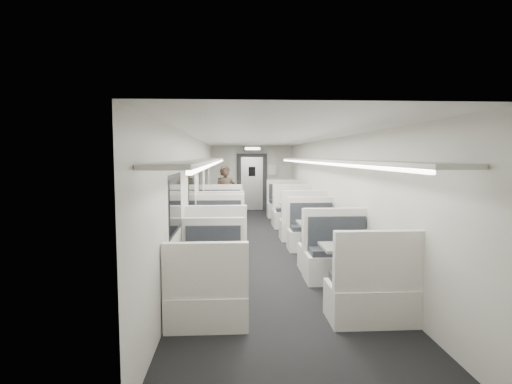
{
  "coord_description": "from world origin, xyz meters",
  "views": [
    {
      "loc": [
        -0.68,
        -8.79,
        2.01
      ],
      "look_at": [
        -0.14,
        0.77,
        1.15
      ],
      "focal_mm": 28.0,
      "sensor_mm": 36.0,
      "label": 1
    }
  ],
  "objects": [
    {
      "name": "luggage_rack_right",
      "position": [
        1.24,
        -0.3,
        1.92
      ],
      "size": [
        0.46,
        10.4,
        0.09
      ],
      "color": "silver",
      "rests_on": "room"
    },
    {
      "name": "booth_left_d",
      "position": [
        -1.0,
        -3.46,
        0.35
      ],
      "size": [
        0.97,
        1.96,
        1.05
      ],
      "color": "silver",
      "rests_on": "room"
    },
    {
      "name": "exit_sign",
      "position": [
        0.0,
        5.44,
        2.28
      ],
      "size": [
        0.62,
        0.12,
        0.16
      ],
      "color": "black",
      "rests_on": "room"
    },
    {
      "name": "window_c",
      "position": [
        -1.49,
        -1.0,
        1.35
      ],
      "size": [
        0.02,
        1.18,
        0.84
      ],
      "primitive_type": "cube",
      "color": "black",
      "rests_on": "room"
    },
    {
      "name": "booth_right_b",
      "position": [
        1.0,
        1.48,
        0.4
      ],
      "size": [
        1.11,
        2.26,
        1.21
      ],
      "color": "silver",
      "rests_on": "room"
    },
    {
      "name": "vestibule_door",
      "position": [
        0.0,
        5.93,
        1.04
      ],
      "size": [
        1.1,
        0.13,
        2.1
      ],
      "color": "black",
      "rests_on": "room"
    },
    {
      "name": "luggage_rack_left",
      "position": [
        -1.24,
        -0.3,
        1.92
      ],
      "size": [
        0.46,
        10.4,
        0.09
      ],
      "color": "silver",
      "rests_on": "room"
    },
    {
      "name": "window_d",
      "position": [
        -1.49,
        -3.2,
        1.35
      ],
      "size": [
        0.02,
        1.18,
        0.84
      ],
      "primitive_type": "cube",
      "color": "black",
      "rests_on": "room"
    },
    {
      "name": "booth_left_c",
      "position": [
        -1.0,
        -1.01,
        0.39
      ],
      "size": [
        1.08,
        2.2,
        1.18
      ],
      "color": "silver",
      "rests_on": "room"
    },
    {
      "name": "window_b",
      "position": [
        -1.49,
        1.2,
        1.35
      ],
      "size": [
        0.02,
        1.18,
        0.84
      ],
      "primitive_type": "cube",
      "color": "black",
      "rests_on": "room"
    },
    {
      "name": "booth_left_b",
      "position": [
        -1.0,
        1.26,
        0.41
      ],
      "size": [
        1.13,
        2.28,
        1.22
      ],
      "color": "silver",
      "rests_on": "room"
    },
    {
      "name": "booth_right_d",
      "position": [
        1.0,
        -3.36,
        0.39
      ],
      "size": [
        1.07,
        2.16,
        1.16
      ],
      "color": "silver",
      "rests_on": "room"
    },
    {
      "name": "wall_notice",
      "position": [
        0.75,
        5.92,
        1.5
      ],
      "size": [
        0.32,
        0.02,
        0.4
      ],
      "primitive_type": "cube",
      "color": "silver",
      "rests_on": "room"
    },
    {
      "name": "booth_left_a",
      "position": [
        -1.0,
        3.06,
        0.35
      ],
      "size": [
        0.97,
        1.96,
        1.05
      ],
      "color": "silver",
      "rests_on": "room"
    },
    {
      "name": "booth_right_a",
      "position": [
        1.0,
        3.43,
        0.41
      ],
      "size": [
        1.13,
        2.29,
        1.22
      ],
      "color": "silver",
      "rests_on": "room"
    },
    {
      "name": "booth_right_c",
      "position": [
        1.0,
        -1.17,
        0.38
      ],
      "size": [
        1.04,
        2.1,
        1.12
      ],
      "color": "silver",
      "rests_on": "room"
    },
    {
      "name": "window_a",
      "position": [
        -1.49,
        3.4,
        1.35
      ],
      "size": [
        0.02,
        1.18,
        0.84
      ],
      "primitive_type": "cube",
      "color": "black",
      "rests_on": "room"
    },
    {
      "name": "room",
      "position": [
        0.0,
        0.0,
        1.2
      ],
      "size": [
        3.24,
        12.24,
        2.64
      ],
      "color": "black",
      "rests_on": "ground"
    },
    {
      "name": "passenger",
      "position": [
        -0.91,
        2.8,
        0.87
      ],
      "size": [
        0.64,
        0.43,
        1.74
      ],
      "primitive_type": "imported",
      "rotation": [
        0.0,
        0.0,
        0.02
      ],
      "color": "black",
      "rests_on": "room"
    }
  ]
}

